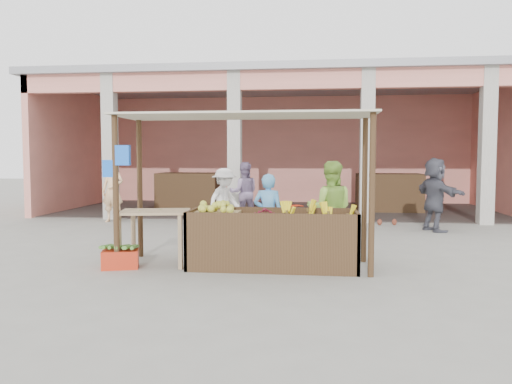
# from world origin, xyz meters

# --- Properties ---
(ground) EXTENTS (60.00, 60.00, 0.00)m
(ground) POSITION_xyz_m (0.00, 0.00, 0.00)
(ground) COLOR gray
(ground) RESTS_ON ground
(market_building) EXTENTS (14.40, 6.40, 4.20)m
(market_building) POSITION_xyz_m (0.05, 8.93, 2.70)
(market_building) COLOR #EF8E7D
(market_building) RESTS_ON ground
(fruit_stall) EXTENTS (2.60, 0.95, 0.80)m
(fruit_stall) POSITION_xyz_m (0.50, 0.00, 0.40)
(fruit_stall) COLOR #442E1B
(fruit_stall) RESTS_ON ground
(stall_awning) EXTENTS (4.09, 1.35, 2.39)m
(stall_awning) POSITION_xyz_m (-0.01, 0.06, 1.98)
(stall_awning) COLOR #442E1B
(stall_awning) RESTS_ON ground
(banana_heap) EXTENTS (1.06, 0.58, 0.19)m
(banana_heap) POSITION_xyz_m (1.16, -0.01, 0.90)
(banana_heap) COLOR yellow
(banana_heap) RESTS_ON fruit_stall
(melon_tray) EXTENTS (0.74, 0.64, 0.20)m
(melon_tray) POSITION_xyz_m (-0.41, 0.04, 0.89)
(melon_tray) COLOR #A18353
(melon_tray) RESTS_ON fruit_stall
(berry_heap) EXTENTS (0.39, 0.32, 0.12)m
(berry_heap) POSITION_xyz_m (0.37, -0.03, 0.86)
(berry_heap) COLOR maroon
(berry_heap) RESTS_ON fruit_stall
(side_table) EXTENTS (1.19, 0.91, 0.87)m
(side_table) POSITION_xyz_m (-1.39, 0.02, 0.73)
(side_table) COLOR tan
(side_table) RESTS_ON ground
(papaya_pile) EXTENTS (0.65, 0.37, 0.19)m
(papaya_pile) POSITION_xyz_m (-1.39, 0.02, 0.96)
(papaya_pile) COLOR #47802A
(papaya_pile) RESTS_ON side_table
(red_crate) EXTENTS (0.64, 0.54, 0.28)m
(red_crate) POSITION_xyz_m (-1.86, -0.30, 0.14)
(red_crate) COLOR red
(red_crate) RESTS_ON ground
(plantain_bundle) EXTENTS (0.45, 0.31, 0.09)m
(plantain_bundle) POSITION_xyz_m (-1.86, -0.30, 0.33)
(plantain_bundle) COLOR #477E2D
(plantain_bundle) RESTS_ON red_crate
(produce_sacks) EXTENTS (0.83, 0.52, 0.63)m
(produce_sacks) POSITION_xyz_m (2.97, 5.14, 0.32)
(produce_sacks) COLOR maroon
(produce_sacks) RESTS_ON ground
(vendor_blue) EXTENTS (0.63, 0.50, 1.54)m
(vendor_blue) POSITION_xyz_m (0.34, 0.89, 0.77)
(vendor_blue) COLOR #539DDA
(vendor_blue) RESTS_ON ground
(vendor_green) EXTENTS (0.85, 0.50, 1.75)m
(vendor_green) POSITION_xyz_m (1.41, 0.91, 0.87)
(vendor_green) COLOR #93C548
(vendor_green) RESTS_ON ground
(motorcycle) EXTENTS (0.82, 2.06, 1.06)m
(motorcycle) POSITION_xyz_m (0.97, 2.66, 0.53)
(motorcycle) COLOR #A21E09
(motorcycle) RESTS_ON ground
(shopper_a) EXTENTS (0.98, 1.14, 1.59)m
(shopper_a) POSITION_xyz_m (-0.88, 3.38, 0.80)
(shopper_a) COLOR white
(shopper_a) RESTS_ON ground
(shopper_d) EXTENTS (1.26, 1.80, 1.80)m
(shopper_d) POSITION_xyz_m (3.92, 4.26, 0.90)
(shopper_d) COLOR #464752
(shopper_d) RESTS_ON ground
(shopper_e) EXTENTS (0.70, 0.56, 1.73)m
(shopper_e) POSITION_xyz_m (-4.18, 4.99, 0.87)
(shopper_e) COLOR #E3B27F
(shopper_e) RESTS_ON ground
(shopper_f) EXTENTS (0.93, 0.65, 1.74)m
(shopper_f) POSITION_xyz_m (-0.68, 5.16, 0.87)
(shopper_f) COLOR gray
(shopper_f) RESTS_ON ground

